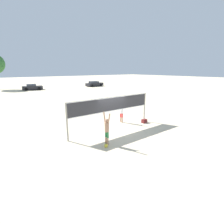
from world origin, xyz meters
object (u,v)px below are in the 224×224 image
Objects in this scene: player_spiker at (107,128)px; player_blocker at (122,111)px; volleyball at (106,146)px; gear_bag at (144,121)px; parked_car_far at (94,84)px; parked_car_near at (32,87)px; volleyball_net at (112,106)px.

player_spiker is 1.01× the size of player_blocker.
player_blocker reaches higher than volleyball.
gear_bag is (1.48, -1.34, -0.90)m from player_blocker.
player_spiker is at bearing -127.39° from parked_car_far.
parked_car_near reaches higher than gear_bag.
volleyball is 0.48× the size of gear_bag.
volleyball_net is 3.63m from volleyball.
player_blocker is at bearing -51.75° from player_spiker.
volleyball is (-0.31, -0.33, -0.96)m from player_spiker.
parked_car_far is (14.16, 30.60, 0.47)m from gear_bag.
player_spiker is at bearing -134.52° from volleyball_net.
parked_car_far is at bearing 65.16° from gear_bag.
gear_bag is at bearing -72.82° from player_spiker.
gear_bag reaches higher than volleyball.
volleyball_net is at bearing -44.52° from player_spiker.
parked_car_near is at bearing 82.86° from volleyball.
player_blocker is at bearing -124.47° from parked_car_far.
volleyball is at bearing -86.70° from parked_car_near.
player_spiker is 33.88m from parked_car_near.
volleyball_net is 34.97m from parked_car_far.
parked_car_far is (19.70, 32.55, 0.51)m from volleyball.
volleyball_net is 2.23m from player_blocker.
parked_car_far is at bearing 5.13° from parked_car_near.
volleyball_net is 33.00× the size of volleyball.
volleyball is at bearing -50.96° from player_blocker.
gear_bag is 0.10× the size of parked_car_near.
parked_car_near is at bearing -6.70° from player_spiker.
volleyball_net reaches higher than parked_car_far.
player_blocker is 9.05× the size of volleyball.
volleyball_net is at bearing -61.25° from player_blocker.
gear_bag is 32.06m from parked_car_near.
player_blocker reaches higher than parked_car_far.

